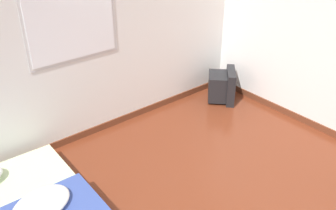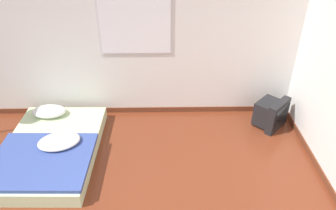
% 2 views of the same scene
% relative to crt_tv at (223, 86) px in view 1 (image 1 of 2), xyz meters
% --- Properties ---
extents(wall_back, '(7.84, 0.08, 2.60)m').
position_rel_crt_tv_xyz_m(wall_back, '(-2.34, 0.45, 1.06)').
color(wall_back, white).
rests_on(wall_back, ground_plane).
extents(crt_tv, '(0.58, 0.58, 0.48)m').
position_rel_crt_tv_xyz_m(crt_tv, '(0.00, 0.00, 0.00)').
color(crt_tv, black).
rests_on(crt_tv, ground_plane).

